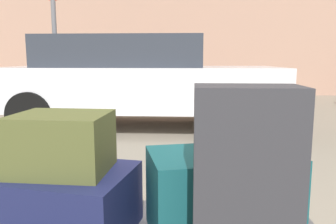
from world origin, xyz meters
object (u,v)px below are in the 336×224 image
(duffel_bag_teal_rear_left, at_px, (221,193))
(suitcase_navy_front_right, at_px, (65,202))
(duffel_bag_olive_topmost_pile, at_px, (62,143))
(bollard_kerb_near, at_px, (288,94))
(no_parking_sign, at_px, (54,31))
(parked_car, at_px, (136,79))
(suitcase_charcoal_rear_right, at_px, (245,186))

(duffel_bag_teal_rear_left, bearing_deg, suitcase_navy_front_right, 169.89)
(duffel_bag_teal_rear_left, height_order, duffel_bag_olive_topmost_pile, duffel_bag_olive_topmost_pile)
(bollard_kerb_near, relative_size, no_parking_sign, 0.23)
(no_parking_sign, bearing_deg, duffel_bag_olive_topmost_pile, -69.69)
(parked_car, bearing_deg, duffel_bag_olive_topmost_pile, -86.99)
(duffel_bag_teal_rear_left, bearing_deg, no_parking_sign, 105.88)
(duffel_bag_teal_rear_left, distance_m, no_parking_sign, 4.42)
(no_parking_sign, bearing_deg, parked_car, 10.85)
(duffel_bag_teal_rear_left, xyz_separation_m, suitcase_charcoal_rear_right, (0.04, -0.30, 0.15))
(duffel_bag_teal_rear_left, relative_size, no_parking_sign, 0.24)
(suitcase_charcoal_rear_right, xyz_separation_m, no_parking_sign, (-2.11, 4.08, 0.84))
(parked_car, bearing_deg, no_parking_sign, -169.15)
(duffel_bag_olive_topmost_pile, bearing_deg, duffel_bag_teal_rear_left, 6.62)
(suitcase_navy_front_right, relative_size, bollard_kerb_near, 0.97)
(duffel_bag_teal_rear_left, relative_size, parked_car, 0.14)
(duffel_bag_teal_rear_left, xyz_separation_m, no_parking_sign, (-2.07, 3.78, 0.99))
(parked_car, bearing_deg, suitcase_charcoal_rear_right, -78.10)
(bollard_kerb_near, bearing_deg, parked_car, -141.93)
(bollard_kerb_near, bearing_deg, suitcase_navy_front_right, -114.42)
(parked_car, xyz_separation_m, no_parking_sign, (-1.20, -0.23, 0.74))
(suitcase_navy_front_right, distance_m, suitcase_charcoal_rear_right, 0.77)
(duffel_bag_olive_topmost_pile, bearing_deg, bollard_kerb_near, 69.49)
(suitcase_navy_front_right, distance_m, duffel_bag_teal_rear_left, 0.66)
(duffel_bag_olive_topmost_pile, bearing_deg, suitcase_navy_front_right, 169.88)
(suitcase_charcoal_rear_right, bearing_deg, no_parking_sign, 119.37)
(suitcase_navy_front_right, distance_m, no_parking_sign, 4.19)
(parked_car, relative_size, bollard_kerb_near, 7.66)
(no_parking_sign, bearing_deg, bollard_kerb_near, 31.85)
(suitcase_navy_front_right, relative_size, suitcase_charcoal_rear_right, 0.83)
(suitcase_charcoal_rear_right, relative_size, duffel_bag_olive_topmost_pile, 1.75)
(duffel_bag_olive_topmost_pile, height_order, parked_car, parked_car)
(suitcase_charcoal_rear_right, bearing_deg, bollard_kerb_near, 73.64)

